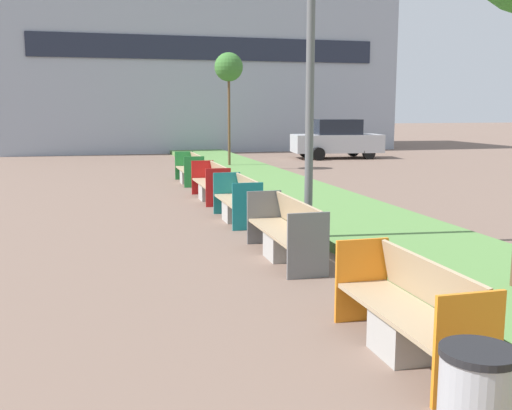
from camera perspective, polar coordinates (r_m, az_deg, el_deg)
The scene contains 9 objects.
planter_grass_strip at distance 10.95m, azimuth 13.36°, elevation -3.10°, with size 2.80×120.00×0.18m.
building_backdrop at distance 36.70m, azimuth -5.68°, elevation 13.21°, with size 21.67×8.81×9.94m.
bench_orange_frame at distance 6.06m, azimuth 14.36°, elevation -10.46°, with size 0.65×2.05×0.94m.
bench_grey_frame at distance 9.53m, azimuth 2.88°, elevation -2.92°, with size 0.65×2.34×0.94m.
bench_teal_frame at distance 12.69m, azimuth -1.71°, elevation 0.08°, with size 0.65×2.00×0.94m.
bench_red_frame at distance 15.68m, azimuth -4.26°, elevation 1.84°, with size 0.65×2.27×0.94m.
bench_green_frame at distance 19.29m, azimuth -6.28°, elevation 3.18°, with size 0.65×2.19×0.94m.
sapling_tree_far at distance 23.44m, azimuth -2.62°, elevation 12.86°, with size 1.09×1.09×4.48m.
parked_car_distant at distance 28.97m, azimuth 7.70°, elevation 6.23°, with size 4.37×2.23×1.86m.
Camera 1 is at (-1.90, 2.59, 2.37)m, focal length 42.00 mm.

